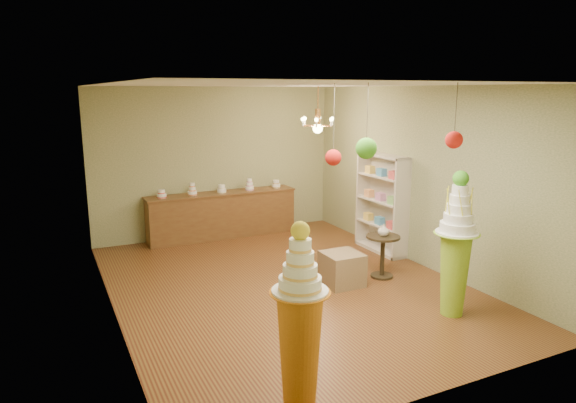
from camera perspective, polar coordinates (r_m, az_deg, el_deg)
name	(u,v)px	position (r m, az deg, el deg)	size (l,w,h in m)	color
floor	(286,285)	(7.97, -0.27, -9.26)	(6.50, 6.50, 0.00)	#593318
ceiling	(285,85)	(7.42, -0.29, 12.84)	(6.50, 6.50, 0.00)	silver
wall_back	(216,162)	(10.54, -7.96, 4.36)	(5.00, 0.04, 3.00)	gray
wall_front	(439,249)	(4.91, 16.39, -5.08)	(5.00, 0.04, 3.00)	gray
wall_left	(107,205)	(6.88, -19.42, -0.40)	(0.04, 6.50, 3.00)	gray
wall_right	(419,177)	(8.91, 14.40, 2.66)	(0.04, 6.50, 3.00)	gray
pedestal_green	(455,256)	(7.07, 18.09, -5.79)	(0.57, 0.57, 1.94)	#89B929
pedestal_orange	(300,335)	(4.85, 1.32, -14.62)	(0.63, 0.63, 1.81)	orange
burlap_riser	(342,269)	(7.94, 6.02, -7.46)	(0.56, 0.56, 0.51)	olive
sideboard	(222,214)	(10.47, -7.32, -1.37)	(3.04, 0.54, 1.16)	brown
shelving_unit	(382,203)	(9.53, 10.38, -0.20)	(0.33, 1.20, 1.80)	beige
round_table	(383,250)	(8.30, 10.48, -5.37)	(0.61, 0.61, 0.68)	black
vase	(384,230)	(8.20, 10.57, -3.13)	(0.18, 0.18, 0.19)	beige
pom_red_left	(333,157)	(5.85, 5.05, 4.92)	(0.19, 0.19, 0.92)	#464132
pom_green_mid	(366,148)	(5.44, 8.69, 5.87)	(0.22, 0.22, 0.78)	#464132
pom_red_right	(454,140)	(5.52, 17.96, 6.54)	(0.18, 0.18, 0.66)	#464132
chandelier	(318,126)	(9.39, 3.32, 8.42)	(0.71, 0.71, 0.85)	#D28B4A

